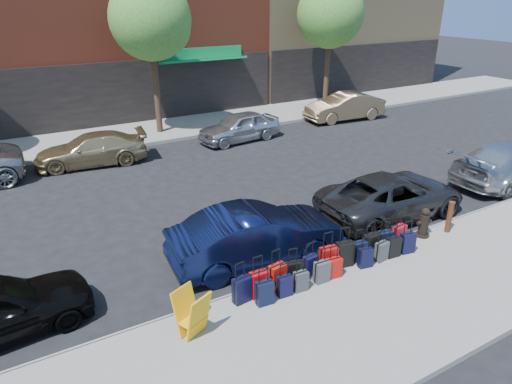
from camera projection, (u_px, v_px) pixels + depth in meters
ground at (239, 206)px, 15.50m from camera, size 120.00×120.00×0.00m
sidewalk_near at (373, 310)px, 10.32m from camera, size 60.00×4.00×0.15m
sidewalk_far at (148, 132)px, 23.41m from camera, size 60.00×4.00×0.15m
curb_near at (319, 267)px, 11.92m from camera, size 60.00×0.08×0.15m
curb_far at (161, 142)px, 21.80m from camera, size 60.00×0.08×0.15m
tree_center at (154, 21)px, 21.15m from camera, size 3.80×3.80×7.27m
tree_right at (332, 16)px, 25.95m from camera, size 3.80×3.80×7.27m
suitcase_front_0 at (242, 290)px, 10.35m from camera, size 0.44×0.27×1.01m
suitcase_front_1 at (259, 284)px, 10.55m from camera, size 0.43×0.24×1.03m
suitcase_front_2 at (277, 276)px, 10.83m from camera, size 0.45×0.29×1.03m
suitcase_front_3 at (293, 272)px, 11.05m from camera, size 0.41×0.27×0.92m
suitcase_front_4 at (310, 266)px, 11.31m from camera, size 0.40×0.25×0.91m
suitcase_front_5 at (328, 259)px, 11.51m from camera, size 0.46×0.28×1.07m
suitcase_front_6 at (345, 254)px, 11.72m from camera, size 0.49×0.33×1.08m
suitcase_front_7 at (359, 251)px, 11.96m from camera, size 0.39×0.25×0.90m
suitcase_front_8 at (371, 246)px, 12.12m from camera, size 0.45×0.26×1.07m
suitcase_front_9 at (385, 241)px, 12.42m from camera, size 0.43×0.29×0.95m
suitcase_front_10 at (399, 235)px, 12.68m from camera, size 0.43×0.28×0.98m
suitcase_back_1 at (265, 293)px, 10.29m from camera, size 0.41×0.26×0.93m
suitcase_back_2 at (285, 286)px, 10.58m from camera, size 0.36×0.22×0.83m
suitcase_back_3 at (301, 281)px, 10.77m from camera, size 0.35×0.22×0.81m
suitcase_back_4 at (322, 272)px, 11.08m from camera, size 0.38×0.23×0.90m
suitcase_back_5 at (334, 268)px, 11.28m from camera, size 0.38×0.24×0.85m
suitcase_back_7 at (365, 258)px, 11.70m from camera, size 0.39×0.27×0.85m
suitcase_back_8 at (382, 251)px, 11.98m from camera, size 0.39×0.26×0.87m
suitcase_back_9 at (393, 247)px, 12.15m from camera, size 0.40×0.26×0.91m
suitcase_back_10 at (407, 243)px, 12.34m from camera, size 0.42×0.29×0.92m
fire_hydrant at (424, 223)px, 13.13m from camera, size 0.46×0.40×0.89m
bollard at (450, 216)px, 13.32m from camera, size 0.18×0.18×0.96m
display_rack at (192, 314)px, 9.30m from camera, size 0.77×0.80×1.02m
car_near_1 at (256, 236)px, 12.03m from camera, size 4.78×2.01×1.54m
car_near_2 at (392, 195)px, 14.58m from camera, size 5.05×2.40×1.39m
car_near_3 at (512, 164)px, 17.10m from camera, size 5.29×2.21×1.53m
car_far_1 at (91, 149)px, 18.97m from camera, size 4.70×2.41×1.30m
car_far_2 at (239, 127)px, 22.01m from camera, size 4.24×2.05×1.40m
car_far_3 at (345, 107)px, 25.61m from camera, size 4.69×2.00×1.50m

